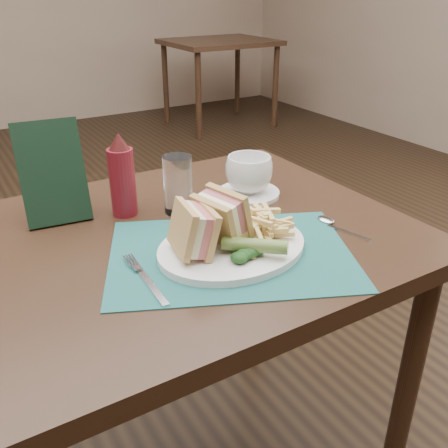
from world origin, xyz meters
The scene contains 17 objects.
floor centered at (0.00, 0.00, 0.00)m, with size 7.00×7.00×0.00m, color black.
table_main centered at (0.00, -0.50, 0.38)m, with size 0.90×0.75×0.75m, color black, non-canonical shape.
table_bg_right centered at (1.92, 2.61, 0.38)m, with size 0.90×0.75×0.75m, color black, non-canonical shape.
placemat centered at (0.02, -0.63, 0.75)m, with size 0.46×0.33×0.00m, color #1A5551.
plate centered at (0.03, -0.63, 0.76)m, with size 0.30×0.24×0.01m, color white, non-canonical shape.
sandwich_half_a centered at (-0.07, -0.62, 0.82)m, with size 0.06×0.10×0.09m, color #D9B369, non-canonical shape.
sandwich_half_b centered at (0.00, -0.61, 0.82)m, with size 0.06×0.10×0.09m, color tan, non-canonical shape.
kale_garnish centered at (0.03, -0.68, 0.78)m, with size 0.11×0.08×0.03m, color #143814, non-canonical shape.
pickle_spear centered at (0.04, -0.69, 0.79)m, with size 0.03×0.03×0.12m, color #4B6827.
fries_pile centered at (0.10, -0.61, 0.79)m, with size 0.18×0.20×0.05m, color #DAB96D, non-canonical shape.
fork centered at (-0.16, -0.64, 0.76)m, with size 0.03×0.17×0.01m, color silver, non-canonical shape.
spoon centered at (0.27, -0.66, 0.76)m, with size 0.03×0.15×0.01m, color silver, non-canonical shape.
saucer centered at (0.21, -0.41, 0.76)m, with size 0.15×0.15×0.01m, color white.
coffee_cup centered at (0.21, -0.41, 0.80)m, with size 0.11×0.11×0.09m, color white.
drinking_glass centered at (0.02, -0.41, 0.81)m, with size 0.06×0.06×0.13m, color white.
ketchup_bottle centered at (-0.09, -0.35, 0.84)m, with size 0.06×0.06×0.19m, color maroon, non-canonical shape.
check_presenter centered at (-0.22, -0.30, 0.86)m, with size 0.13×0.01×0.22m, color black.
Camera 1 is at (-0.42, -1.34, 1.22)m, focal length 40.00 mm.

